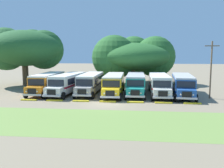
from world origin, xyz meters
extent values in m
plane|color=#84755B|center=(0.00, 0.00, 0.00)|extent=(220.00, 220.00, 0.00)
cube|color=olive|center=(0.00, -7.48, 0.00)|extent=(80.00, 8.71, 0.01)
cube|color=orange|center=(-9.85, 7.52, 1.55)|extent=(2.67, 9.24, 2.10)
cube|color=white|center=(-9.85, 7.52, 1.38)|extent=(2.70, 9.27, 0.24)
cube|color=black|center=(-8.58, 7.84, 2.05)|extent=(0.19, 8.00, 0.80)
cube|color=black|center=(-11.12, 7.79, 2.05)|extent=(0.19, 8.00, 0.80)
cube|color=silver|center=(-9.85, 7.52, 2.71)|extent=(2.59, 9.14, 0.22)
cube|color=orange|center=(-9.75, 2.22, 1.02)|extent=(2.23, 1.44, 1.05)
cube|color=black|center=(-9.74, 1.48, 1.05)|extent=(1.10, 0.12, 0.70)
cube|color=#B7B7BC|center=(-9.74, 1.44, 0.62)|extent=(2.40, 0.24, 0.24)
cube|color=black|center=(-9.76, 2.89, 2.05)|extent=(2.20, 0.10, 0.84)
cube|color=white|center=(-9.94, 12.14, 1.45)|extent=(0.90, 0.08, 1.30)
sphere|color=#EAE5C6|center=(-9.04, 1.44, 1.05)|extent=(0.20, 0.20, 0.20)
sphere|color=#EAE5C6|center=(-10.44, 1.41, 1.05)|extent=(0.20, 0.20, 0.20)
cylinder|color=black|center=(-8.55, 2.34, 0.50)|extent=(0.30, 1.01, 1.00)
cylinder|color=black|center=(-10.95, 2.29, 0.50)|extent=(0.30, 1.01, 1.00)
cylinder|color=black|center=(-8.71, 10.54, 0.50)|extent=(0.30, 1.01, 1.00)
cylinder|color=black|center=(-11.10, 10.49, 0.50)|extent=(0.30, 1.01, 1.00)
cube|color=silver|center=(-6.56, 7.08, 1.55)|extent=(3.20, 9.36, 2.10)
cube|color=maroon|center=(-6.56, 7.08, 1.38)|extent=(3.23, 9.39, 0.24)
cube|color=black|center=(-5.27, 7.29, 2.05)|extent=(0.65, 7.98, 0.80)
cube|color=black|center=(-7.81, 7.48, 2.05)|extent=(0.65, 7.98, 0.80)
cube|color=silver|center=(-6.56, 7.08, 2.71)|extent=(3.11, 9.26, 0.22)
cube|color=silver|center=(-6.97, 1.80, 1.02)|extent=(2.30, 1.56, 1.05)
cube|color=black|center=(-7.03, 1.06, 1.05)|extent=(1.10, 0.18, 0.70)
cube|color=#B7B7BC|center=(-7.03, 1.02, 0.62)|extent=(2.41, 0.38, 0.24)
cube|color=black|center=(-6.92, 2.47, 2.05)|extent=(2.20, 0.23, 0.84)
cube|color=maroon|center=(-6.21, 11.69, 1.45)|extent=(0.90, 0.13, 1.30)
sphere|color=#EAE5C6|center=(-6.33, 0.96, 1.05)|extent=(0.20, 0.20, 0.20)
sphere|color=#EAE5C6|center=(-7.73, 1.07, 1.05)|extent=(0.20, 0.20, 0.20)
cylinder|color=black|center=(-5.77, 1.81, 0.50)|extent=(0.36, 1.02, 1.00)
cylinder|color=black|center=(-8.16, 1.99, 0.50)|extent=(0.36, 1.02, 1.00)
cylinder|color=black|center=(-5.14, 9.98, 0.50)|extent=(0.36, 1.02, 1.00)
cylinder|color=black|center=(-7.53, 10.17, 0.50)|extent=(0.36, 1.02, 1.00)
cube|color=#9E9993|center=(-3.37, 7.82, 1.55)|extent=(2.52, 9.20, 2.10)
cube|color=#282828|center=(-3.37, 7.82, 1.38)|extent=(2.55, 9.22, 0.24)
cube|color=black|center=(-2.10, 8.12, 2.05)|extent=(0.06, 8.00, 0.80)
cube|color=black|center=(-4.64, 8.12, 2.05)|extent=(0.06, 8.00, 0.80)
cube|color=silver|center=(-3.37, 7.82, 2.71)|extent=(2.44, 9.10, 0.22)
cube|color=#9E9993|center=(-3.36, 2.52, 1.02)|extent=(2.20, 1.40, 1.05)
cube|color=black|center=(-3.35, 1.78, 1.05)|extent=(1.10, 0.10, 0.70)
cube|color=#B7B7BC|center=(-3.35, 1.74, 0.62)|extent=(2.40, 0.20, 0.24)
cube|color=black|center=(-3.36, 3.19, 2.05)|extent=(2.20, 0.06, 0.84)
cube|color=#282828|center=(-3.37, 12.44, 1.45)|extent=(0.90, 0.06, 1.30)
sphere|color=#EAE5C6|center=(-2.65, 1.73, 1.05)|extent=(0.20, 0.20, 0.20)
sphere|color=#EAE5C6|center=(-4.05, 1.73, 1.05)|extent=(0.20, 0.20, 0.20)
cylinder|color=black|center=(-2.16, 2.62, 0.50)|extent=(0.28, 1.00, 1.00)
cylinder|color=black|center=(-4.56, 2.62, 0.50)|extent=(0.28, 1.00, 1.00)
cylinder|color=black|center=(-2.17, 10.82, 0.50)|extent=(0.28, 1.00, 1.00)
cylinder|color=black|center=(-4.57, 10.82, 0.50)|extent=(0.28, 1.00, 1.00)
cube|color=yellow|center=(0.16, 7.04, 1.55)|extent=(2.68, 9.25, 2.10)
cube|color=black|center=(0.16, 7.04, 1.38)|extent=(2.71, 9.27, 0.24)
cube|color=black|center=(1.42, 7.36, 2.05)|extent=(0.19, 8.00, 0.80)
cube|color=black|center=(-1.12, 7.31, 2.05)|extent=(0.19, 8.00, 0.80)
cube|color=beige|center=(0.16, 7.04, 2.71)|extent=(2.59, 9.14, 0.22)
cube|color=yellow|center=(0.26, 1.74, 1.02)|extent=(2.23, 1.44, 1.05)
cube|color=black|center=(0.27, 1.00, 1.05)|extent=(1.10, 0.12, 0.70)
cube|color=#B7B7BC|center=(0.27, 0.96, 0.62)|extent=(2.40, 0.25, 0.24)
cube|color=black|center=(0.25, 2.41, 2.05)|extent=(2.20, 0.10, 0.84)
cube|color=black|center=(0.07, 11.66, 1.45)|extent=(0.90, 0.08, 1.30)
sphere|color=#EAE5C6|center=(0.97, 0.96, 1.05)|extent=(0.20, 0.20, 0.20)
sphere|color=#EAE5C6|center=(-0.43, 0.94, 1.05)|extent=(0.20, 0.20, 0.20)
cylinder|color=black|center=(1.46, 1.86, 0.50)|extent=(0.30, 1.01, 1.00)
cylinder|color=black|center=(-0.94, 1.82, 0.50)|extent=(0.30, 1.01, 1.00)
cylinder|color=black|center=(1.30, 10.06, 0.50)|extent=(0.30, 1.01, 1.00)
cylinder|color=black|center=(-1.10, 10.01, 0.50)|extent=(0.30, 1.01, 1.00)
cube|color=teal|center=(3.25, 7.76, 1.55)|extent=(2.51, 9.20, 2.10)
cube|color=white|center=(3.25, 7.76, 1.38)|extent=(2.54, 9.22, 0.24)
cube|color=black|center=(4.52, 8.06, 2.05)|extent=(0.05, 8.00, 0.80)
cube|color=black|center=(1.98, 8.06, 2.05)|extent=(0.05, 8.00, 0.80)
cube|color=#B2B2B7|center=(3.25, 7.76, 2.71)|extent=(2.43, 9.10, 0.22)
cube|color=teal|center=(3.26, 2.46, 1.02)|extent=(2.20, 1.40, 1.05)
cube|color=black|center=(3.26, 1.72, 1.05)|extent=(1.10, 0.10, 0.70)
cube|color=#B7B7BC|center=(3.26, 1.68, 0.62)|extent=(2.40, 0.20, 0.24)
cube|color=black|center=(3.26, 3.13, 2.05)|extent=(2.20, 0.06, 0.84)
cube|color=white|center=(3.25, 12.38, 1.45)|extent=(0.90, 0.06, 1.30)
sphere|color=#EAE5C6|center=(3.96, 1.67, 1.05)|extent=(0.20, 0.20, 0.20)
sphere|color=#EAE5C6|center=(2.56, 1.67, 1.05)|extent=(0.20, 0.20, 0.20)
cylinder|color=black|center=(4.46, 2.56, 0.50)|extent=(0.28, 1.00, 1.00)
cylinder|color=black|center=(2.06, 2.56, 0.50)|extent=(0.28, 1.00, 1.00)
cylinder|color=black|center=(4.45, 10.76, 0.50)|extent=(0.28, 1.00, 1.00)
cylinder|color=black|center=(2.05, 10.76, 0.50)|extent=(0.28, 1.00, 1.00)
cube|color=silver|center=(6.58, 7.39, 1.55)|extent=(2.53, 9.21, 2.10)
cube|color=red|center=(6.58, 7.39, 1.38)|extent=(2.56, 9.23, 0.24)
cube|color=black|center=(7.85, 7.69, 2.05)|extent=(0.06, 8.00, 0.80)
cube|color=black|center=(5.31, 7.69, 2.05)|extent=(0.06, 8.00, 0.80)
cube|color=silver|center=(6.58, 7.39, 2.71)|extent=(2.45, 9.11, 0.22)
cube|color=silver|center=(6.56, 2.09, 1.02)|extent=(2.20, 1.41, 1.05)
cube|color=black|center=(6.56, 1.35, 1.05)|extent=(1.10, 0.10, 0.70)
cube|color=#B7B7BC|center=(6.56, 1.31, 0.62)|extent=(2.40, 0.21, 0.24)
cube|color=black|center=(6.56, 2.76, 2.05)|extent=(2.20, 0.07, 0.84)
cube|color=red|center=(6.59, 12.01, 1.45)|extent=(0.90, 0.06, 1.30)
sphere|color=#EAE5C6|center=(7.26, 1.30, 1.05)|extent=(0.20, 0.20, 0.20)
sphere|color=#EAE5C6|center=(5.86, 1.30, 1.05)|extent=(0.20, 0.20, 0.20)
cylinder|color=black|center=(7.76, 2.19, 0.50)|extent=(0.28, 1.00, 1.00)
cylinder|color=black|center=(5.36, 2.19, 0.50)|extent=(0.28, 1.00, 1.00)
cylinder|color=black|center=(7.79, 10.39, 0.50)|extent=(0.28, 1.00, 1.00)
cylinder|color=black|center=(5.39, 10.39, 0.50)|extent=(0.28, 1.00, 1.00)
cube|color=#23519E|center=(9.81, 7.16, 1.55)|extent=(3.29, 9.38, 2.10)
cube|color=silver|center=(9.81, 7.16, 1.38)|extent=(3.33, 9.41, 0.24)
cube|color=black|center=(11.11, 7.35, 2.05)|extent=(0.74, 7.97, 0.80)
cube|color=black|center=(8.58, 7.57, 2.05)|extent=(0.74, 7.97, 0.80)
cube|color=#B2B2B7|center=(9.81, 7.16, 2.71)|extent=(3.21, 9.28, 0.22)
cube|color=#23519E|center=(9.35, 1.88, 1.02)|extent=(2.31, 1.59, 1.05)
cube|color=black|center=(9.29, 1.14, 1.05)|extent=(1.10, 0.20, 0.70)
cube|color=#B7B7BC|center=(9.28, 1.10, 0.62)|extent=(2.41, 0.41, 0.24)
cube|color=black|center=(9.41, 2.55, 2.05)|extent=(2.20, 0.25, 0.84)
cube|color=silver|center=(10.22, 11.76, 1.45)|extent=(0.90, 0.14, 1.30)
sphere|color=#EAE5C6|center=(9.98, 1.03, 1.05)|extent=(0.20, 0.20, 0.20)
sphere|color=#EAE5C6|center=(8.59, 1.15, 1.05)|extent=(0.20, 0.20, 0.20)
cylinder|color=black|center=(10.56, 1.87, 0.50)|extent=(0.37, 1.02, 1.00)
cylinder|color=black|center=(8.16, 2.08, 0.50)|extent=(0.37, 1.02, 1.00)
cylinder|color=black|center=(11.27, 10.04, 0.50)|extent=(0.37, 1.02, 1.00)
cylinder|color=black|center=(8.88, 10.25, 0.50)|extent=(0.37, 1.02, 1.00)
cube|color=yellow|center=(-9.91, 0.92, 0.07)|extent=(2.00, 0.36, 0.15)
cube|color=yellow|center=(-6.60, 0.92, 0.07)|extent=(2.00, 0.36, 0.15)
cube|color=yellow|center=(-3.30, 0.92, 0.07)|extent=(2.00, 0.36, 0.15)
cube|color=yellow|center=(0.00, 0.92, 0.07)|extent=(2.00, 0.36, 0.15)
cube|color=yellow|center=(3.30, 0.92, 0.07)|extent=(2.00, 0.36, 0.15)
cube|color=yellow|center=(6.60, 0.92, 0.07)|extent=(2.00, 0.36, 0.15)
cube|color=yellow|center=(9.91, 0.92, 0.07)|extent=(2.00, 0.36, 0.15)
cylinder|color=brown|center=(2.62, 18.55, 1.67)|extent=(0.71, 0.71, 3.33)
ellipsoid|color=#286028|center=(2.62, 18.55, 5.24)|extent=(13.60, 13.21, 5.07)
sphere|color=#286028|center=(6.76, 20.30, 5.20)|extent=(7.85, 7.85, 7.85)
sphere|color=#286028|center=(-0.88, 17.47, 5.09)|extent=(8.22, 8.22, 8.22)
sphere|color=#286028|center=(2.62, 22.64, 5.51)|extent=(7.55, 7.55, 7.55)
cylinder|color=brown|center=(-16.66, 14.29, 2.18)|extent=(1.06, 1.06, 4.35)
ellipsoid|color=#235628|center=(-16.66, 14.29, 6.74)|extent=(13.36, 12.47, 6.35)
sphere|color=#235628|center=(-13.55, 15.60, 6.48)|extent=(7.10, 7.10, 7.10)
sphere|color=#235628|center=(-19.59, 13.38, 6.57)|extent=(7.50, 7.50, 7.50)
sphere|color=#235628|center=(-16.66, 17.99, 7.12)|extent=(6.57, 6.57, 6.57)
cylinder|color=brown|center=(12.89, 4.79, 3.69)|extent=(0.20, 0.20, 7.37)
cube|color=brown|center=(12.89, 4.79, 6.77)|extent=(1.80, 0.12, 0.12)
camera|label=1|loc=(3.61, -27.64, 5.85)|focal=39.10mm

